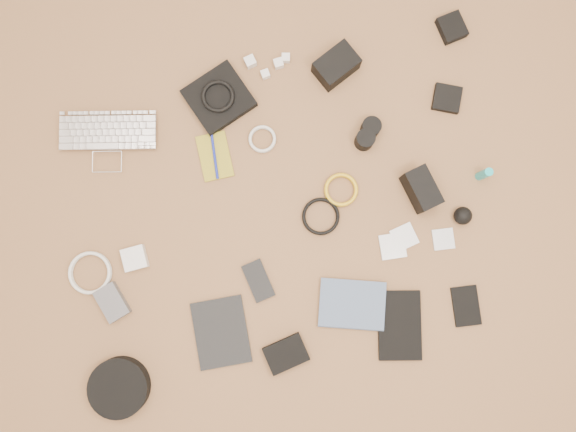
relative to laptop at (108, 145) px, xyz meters
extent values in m
cube|color=olive|center=(0.51, -0.36, -0.03)|extent=(4.00, 4.00, 0.04)
imported|color=silver|center=(0.00, 0.00, 0.00)|extent=(0.37, 0.29, 0.03)
cube|color=black|center=(0.39, 0.07, 0.00)|extent=(0.24, 0.24, 0.03)
torus|color=black|center=(0.39, 0.07, 0.03)|extent=(0.12, 0.12, 0.01)
cube|color=silver|center=(0.53, 0.17, 0.00)|extent=(0.04, 0.04, 0.03)
cube|color=silver|center=(0.65, 0.15, 0.00)|extent=(0.03, 0.03, 0.03)
cube|color=silver|center=(0.62, 0.14, 0.00)|extent=(0.03, 0.03, 0.03)
cube|color=silver|center=(0.57, 0.11, 0.00)|extent=(0.03, 0.03, 0.03)
cube|color=black|center=(0.80, 0.08, 0.03)|extent=(0.16, 0.14, 0.08)
cube|color=black|center=(1.22, 0.12, 0.00)|extent=(0.09, 0.10, 0.03)
cube|color=olive|center=(0.34, -0.12, -0.01)|extent=(0.10, 0.16, 0.01)
cylinder|color=#121E96|center=(0.34, -0.12, 0.00)|extent=(0.02, 0.16, 0.01)
torus|color=silver|center=(0.50, -0.10, -0.01)|extent=(0.11, 0.11, 0.01)
cylinder|color=black|center=(0.83, -0.19, 0.02)|extent=(0.08, 0.08, 0.07)
cylinder|color=black|center=(0.86, -0.15, 0.02)|extent=(0.08, 0.08, 0.06)
cube|color=black|center=(1.14, -0.11, 0.00)|extent=(0.12, 0.12, 0.02)
cube|color=silver|center=(0.01, -0.39, 0.00)|extent=(0.08, 0.08, 0.03)
torus|color=silver|center=(-0.15, -0.40, -0.01)|extent=(0.15, 0.15, 0.01)
torus|color=black|center=(0.63, -0.40, -0.01)|extent=(0.13, 0.13, 0.01)
torus|color=gold|center=(0.72, -0.33, -0.01)|extent=(0.13, 0.13, 0.01)
cube|color=black|center=(0.97, -0.39, 0.04)|extent=(0.10, 0.15, 0.10)
cylinder|color=#1BA8B0|center=(1.18, -0.39, 0.04)|extent=(0.04, 0.04, 0.10)
cube|color=#515156|center=(-0.09, -0.51, 0.00)|extent=(0.11, 0.13, 0.03)
cube|color=black|center=(0.23, -0.69, -0.01)|extent=(0.18, 0.23, 0.01)
cube|color=black|center=(0.38, -0.56, -0.01)|extent=(0.09, 0.14, 0.01)
cube|color=silver|center=(0.84, -0.55, -0.01)|extent=(0.09, 0.09, 0.01)
cube|color=silver|center=(0.88, -0.53, -0.01)|extent=(0.09, 0.09, 0.01)
cube|color=silver|center=(1.01, -0.57, -0.01)|extent=(0.08, 0.08, 0.01)
sphere|color=black|center=(1.08, -0.51, 0.02)|extent=(0.07, 0.07, 0.06)
cylinder|color=black|center=(-0.13, -0.78, 0.01)|extent=(0.22, 0.22, 0.05)
cube|color=black|center=(0.42, -0.81, 0.00)|extent=(0.14, 0.11, 0.03)
imported|color=#485B7A|center=(0.64, -0.78, 0.00)|extent=(0.25, 0.22, 0.02)
cube|color=black|center=(0.80, -0.80, 0.00)|extent=(0.19, 0.25, 0.02)
cube|color=black|center=(1.02, -0.80, -0.01)|extent=(0.10, 0.14, 0.01)
camera|label=1|loc=(0.49, -0.52, 1.84)|focal=35.00mm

